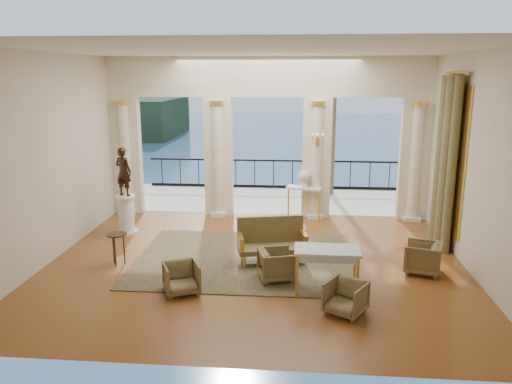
# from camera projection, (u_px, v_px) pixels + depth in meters

# --- Properties ---
(floor) EXTENTS (9.00, 9.00, 0.00)m
(floor) POSITION_uv_depth(u_px,v_px,m) (255.00, 263.00, 10.89)
(floor) COLOR #543014
(floor) RESTS_ON ground
(room_walls) EXTENTS (9.00, 9.00, 9.00)m
(room_walls) POSITION_uv_depth(u_px,v_px,m) (250.00, 139.00, 9.14)
(room_walls) COLOR beige
(room_walls) RESTS_ON ground
(arcade) EXTENTS (9.00, 0.56, 4.50)m
(arcade) POSITION_uv_depth(u_px,v_px,m) (267.00, 127.00, 13.99)
(arcade) COLOR beige
(arcade) RESTS_ON ground
(terrace) EXTENTS (10.00, 3.60, 0.10)m
(terrace) POSITION_uv_depth(u_px,v_px,m) (271.00, 200.00, 16.52)
(terrace) COLOR beige
(terrace) RESTS_ON ground
(balustrade) EXTENTS (9.00, 0.06, 1.03)m
(balustrade) POSITION_uv_depth(u_px,v_px,m) (273.00, 177.00, 17.97)
(balustrade) COLOR black
(balustrade) RESTS_ON terrace
(palm_tree) EXTENTS (2.00, 2.00, 4.50)m
(palm_tree) POSITION_uv_depth(u_px,v_px,m) (335.00, 72.00, 16.17)
(palm_tree) COLOR #4C3823
(palm_tree) RESTS_ON terrace
(headland) EXTENTS (22.00, 18.00, 6.00)m
(headland) POSITION_uv_depth(u_px,v_px,m) (111.00, 117.00, 81.95)
(headland) COLOR black
(headland) RESTS_ON sea
(sea) EXTENTS (160.00, 160.00, 0.00)m
(sea) POSITION_uv_depth(u_px,v_px,m) (293.00, 146.00, 70.42)
(sea) COLOR #2B507E
(sea) RESTS_ON ground
(curtain) EXTENTS (0.33, 1.40, 4.09)m
(curtain) POSITION_uv_depth(u_px,v_px,m) (445.00, 163.00, 11.51)
(curtain) COLOR brown
(curtain) RESTS_ON ground
(window_frame) EXTENTS (0.04, 1.60, 3.40)m
(window_frame) POSITION_uv_depth(u_px,v_px,m) (454.00, 160.00, 11.48)
(window_frame) COLOR #E9B84C
(window_frame) RESTS_ON room_walls
(wall_sconce) EXTENTS (0.30, 0.11, 0.33)m
(wall_sconce) POSITION_uv_depth(u_px,v_px,m) (317.00, 141.00, 13.65)
(wall_sconce) COLOR #E9B84C
(wall_sconce) RESTS_ON arcade
(rug) EXTENTS (4.85, 3.78, 0.02)m
(rug) POSITION_uv_depth(u_px,v_px,m) (246.00, 259.00, 11.14)
(rug) COLOR #2B2D15
(rug) RESTS_ON ground
(armchair_a) EXTENTS (0.81, 0.79, 0.64)m
(armchair_a) POSITION_uv_depth(u_px,v_px,m) (181.00, 277.00, 9.38)
(armchair_a) COLOR #463B1C
(armchair_a) RESTS_ON ground
(armchair_b) EXTENTS (0.83, 0.82, 0.64)m
(armchair_b) POSITION_uv_depth(u_px,v_px,m) (346.00, 296.00, 8.56)
(armchair_b) COLOR #463B1C
(armchair_b) RESTS_ON ground
(armchair_c) EXTENTS (0.83, 0.86, 0.72)m
(armchair_c) POSITION_uv_depth(u_px,v_px,m) (423.00, 256.00, 10.32)
(armchair_c) COLOR #463B1C
(armchair_c) RESTS_ON ground
(armchair_d) EXTENTS (0.78, 0.81, 0.69)m
(armchair_d) POSITION_uv_depth(u_px,v_px,m) (277.00, 263.00, 9.99)
(armchair_d) COLOR #463B1C
(armchair_d) RESTS_ON ground
(settee) EXTENTS (1.58, 0.94, 0.98)m
(settee) POSITION_uv_depth(u_px,v_px,m) (271.00, 240.00, 10.92)
(settee) COLOR #463B1C
(settee) RESTS_ON ground
(game_table) EXTENTS (1.23, 0.68, 0.84)m
(game_table) POSITION_uv_depth(u_px,v_px,m) (327.00, 253.00, 9.37)
(game_table) COLOR #95AAB9
(game_table) RESTS_ON ground
(pedestal) EXTENTS (0.55, 0.55, 1.01)m
(pedestal) POSITION_uv_depth(u_px,v_px,m) (126.00, 215.00, 12.82)
(pedestal) COLOR silver
(pedestal) RESTS_ON ground
(statue) EXTENTS (0.53, 0.43, 1.24)m
(statue) POSITION_uv_depth(u_px,v_px,m) (123.00, 172.00, 12.55)
(statue) COLOR black
(statue) RESTS_ON pedestal
(console_table) EXTENTS (1.04, 0.61, 0.93)m
(console_table) POSITION_uv_depth(u_px,v_px,m) (304.00, 192.00, 14.06)
(console_table) COLOR silver
(console_table) RESTS_ON ground
(urn) EXTENTS (0.36, 0.36, 0.47)m
(urn) POSITION_uv_depth(u_px,v_px,m) (304.00, 177.00, 13.96)
(urn) COLOR white
(urn) RESTS_ON console_table
(side_table) EXTENTS (0.43, 0.43, 0.70)m
(side_table) POSITION_uv_depth(u_px,v_px,m) (117.00, 238.00, 10.70)
(side_table) COLOR black
(side_table) RESTS_ON ground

